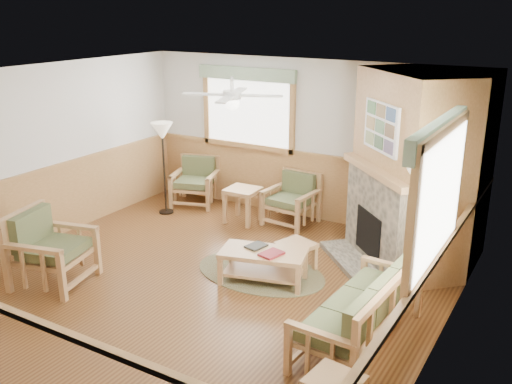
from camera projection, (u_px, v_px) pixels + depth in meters
The scene contains 22 objects.
floor at pixel (203, 284), 7.55m from camera, with size 6.00×6.00×0.01m, color brown.
ceiling at pixel (197, 78), 6.70m from camera, with size 6.00×6.00×0.01m, color white.
wall_back at pixel (305, 140), 9.58m from camera, with size 6.00×0.02×2.70m, color silver.
wall_left at pixel (38, 156), 8.58m from camera, with size 0.02×6.00×2.70m, color silver.
wall_right at pixel (445, 233), 5.67m from camera, with size 0.02×6.00×2.70m, color silver.
wainscot at pixel (202, 246), 7.37m from camera, with size 6.00×6.00×1.10m, color #A97945, non-canonical shape.
fireplace at pixel (410, 171), 7.81m from camera, with size 2.20×2.20×2.70m, color #A97945, non-canonical shape.
window_back at pixel (248, 66), 9.71m from camera, with size 1.90×0.16×1.50m, color white, non-canonical shape.
window_right at pixel (448, 119), 5.16m from camera, with size 0.16×1.90×1.50m, color white, non-canonical shape.
ceiling_fan at pixel (232, 80), 6.82m from camera, with size 1.24×1.24×0.36m, color white, non-canonical shape.
sofa at pixel (360, 308), 6.09m from camera, with size 0.77×1.87×0.86m, color tan, non-canonical shape.
armchair_back_left at pixel (195, 182), 10.46m from camera, with size 0.76×0.76×0.86m, color tan, non-canonical shape.
armchair_back_right at pixel (291, 200), 9.51m from camera, with size 0.76×0.76×0.85m, color tan, non-canonical shape.
armchair_left at pixel (52, 248), 7.43m from camera, with size 0.88×0.88×0.99m, color tan, non-canonical shape.
coffee_table at pixel (263, 267), 7.53m from camera, with size 1.12×0.56×0.45m, color tan, non-canonical shape.
end_table_chairs at pixel (243, 205), 9.62m from camera, with size 0.53×0.51×0.59m, color tan, non-canonical shape.
footstool at pixel (296, 256), 7.91m from camera, with size 0.45×0.45×0.39m, color tan, non-canonical shape.
braided_rug at pixel (261, 272), 7.86m from camera, with size 1.86×1.86×0.01m, color brown.
floor_lamp_left at pixel (164, 168), 9.89m from camera, with size 0.37×0.37×1.63m, color black, non-canonical shape.
floor_lamp_right at pixel (413, 229), 7.04m from camera, with size 0.40×0.40×1.75m, color black, non-canonical shape.
book_red at pixel (271, 253), 7.34m from camera, with size 0.22×0.30×0.03m, color maroon.
book_dark at pixel (256, 245), 7.58m from camera, with size 0.20×0.27×0.03m, color #272721.
Camera 1 is at (4.06, -5.48, 3.51)m, focal length 40.00 mm.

